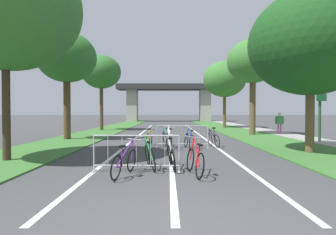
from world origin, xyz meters
The scene contains 27 objects.
ground_plane centered at (0.00, 0.00, 0.00)m, with size 300.00×300.00×0.00m, color #3D3D3F.
grass_verge_left centered at (-5.79, 22.32, 0.03)m, with size 3.50×54.56×0.05m, color #386B2D.
grass_verge_right centered at (5.79, 22.32, 0.03)m, with size 3.50×54.56×0.05m, color #386B2D.
sidewalk_path_right centered at (8.47, 22.32, 0.04)m, with size 1.86×54.56×0.08m, color gray.
lane_stripe_center centered at (0.00, 15.78, 0.00)m, with size 0.14×31.56×0.01m, color silver.
lane_stripe_right_lane centered at (2.22, 15.78, 0.00)m, with size 0.14×31.56×0.01m, color silver.
lane_stripe_left_lane centered at (-2.22, 15.78, 0.00)m, with size 0.14×31.56×0.01m, color silver.
overpass_bridge centered at (0.00, 45.09, 4.75)m, with size 18.03×4.23×6.55m.
tree_left_cypress_far centered at (-5.66, 5.48, 5.29)m, with size 5.10×5.10×7.46m.
tree_left_oak_near centered at (-6.26, 12.83, 4.96)m, with size 3.56×3.56×6.52m.
tree_left_oak_mid centered at (-6.23, 21.41, 5.33)m, with size 3.58×3.58×6.89m.
tree_right_pine_far centered at (5.68, 7.27, 4.48)m, with size 4.95×4.95×6.59m.
tree_right_pine_near centered at (6.08, 16.25, 5.35)m, with size 3.74×3.74×7.00m.
tree_right_maple_mid centered at (5.83, 25.07, 5.13)m, with size 4.45×4.45×7.03m.
lamppost_with_sign centered at (8.30, 11.30, 2.89)m, with size 0.56×0.32×4.82m.
crowd_barrier_nearest centered at (-1.01, 3.81, 0.52)m, with size 2.50×0.50×1.05m.
crowd_barrier_second centered at (0.56, 9.10, 0.52)m, with size 2.51×0.54×1.05m.
bicycle_black_0 centered at (2.10, 9.49, 0.37)m, with size 0.58×1.58×0.96m.
bicycle_purple_1 centered at (-1.27, 3.33, 0.37)m, with size 0.65×1.70×0.97m.
bicycle_white_2 centered at (-0.14, 8.54, 0.39)m, with size 0.54×1.73×1.03m.
bicycle_blue_3 centered at (0.84, 8.67, 0.39)m, with size 0.51×1.77×1.00m.
bicycle_red_4 centered at (0.61, 3.39, 0.39)m, with size 0.52×1.65×1.03m.
bicycle_silver_5 centered at (-0.01, 4.23, 0.37)m, with size 0.47×1.63×1.01m.
bicycle_teal_6 centered at (-0.16, 9.57, 0.38)m, with size 0.71×1.71×1.03m.
bicycle_yellow_7 centered at (-1.05, 9.57, 0.36)m, with size 0.66×1.61×0.96m.
bicycle_green_8 centered at (-0.66, 4.23, 0.37)m, with size 0.69×1.62×0.99m.
pedestrian_strolling centered at (8.06, 16.23, 1.01)m, with size 0.59×0.36×1.67m.
Camera 1 is at (-0.11, -4.01, 1.70)m, focal length 29.60 mm.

